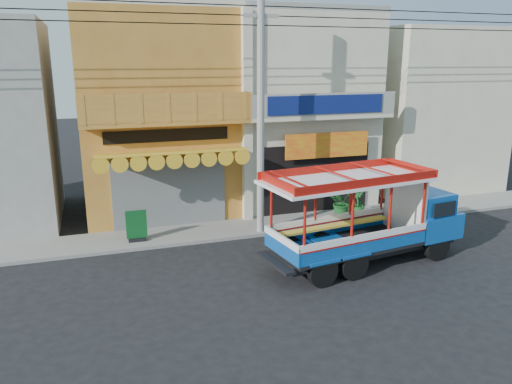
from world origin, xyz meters
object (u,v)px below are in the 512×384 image
at_px(green_sign, 137,228).
at_px(potted_plant_a, 342,202).
at_px(potted_plant_c, 358,203).
at_px(songthaew_truck, 378,216).
at_px(utility_pole, 265,95).

height_order(green_sign, potted_plant_a, potted_plant_a).
bearing_deg(potted_plant_c, songthaew_truck, -9.82).
bearing_deg(green_sign, songthaew_truck, -28.67).
height_order(songthaew_truck, potted_plant_a, songthaew_truck).
bearing_deg(songthaew_truck, potted_plant_c, 68.23).
relative_size(songthaew_truck, green_sign, 6.19).
bearing_deg(green_sign, utility_pole, -4.91).
distance_m(songthaew_truck, potted_plant_a, 4.42).
xyz_separation_m(utility_pole, songthaew_truck, (2.55, -3.48, -3.57)).
bearing_deg(potted_plant_a, utility_pole, 175.18).
xyz_separation_m(green_sign, potted_plant_c, (8.68, 0.13, 0.06)).
bearing_deg(green_sign, potted_plant_a, 2.52).
relative_size(utility_pole, songthaew_truck, 4.16).
distance_m(utility_pole, potted_plant_a, 5.67).
distance_m(songthaew_truck, potted_plant_c, 4.39).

